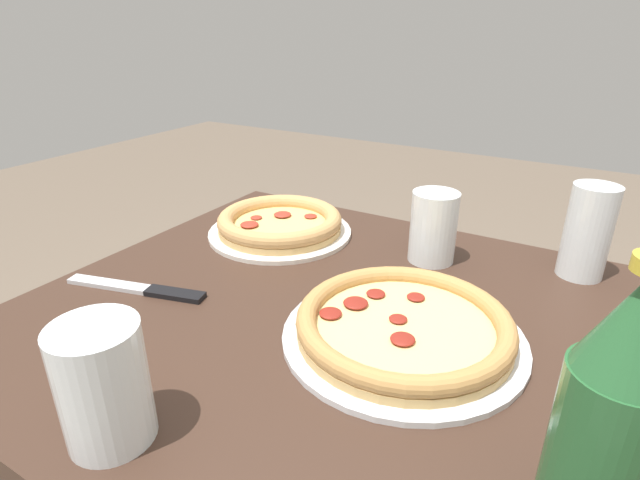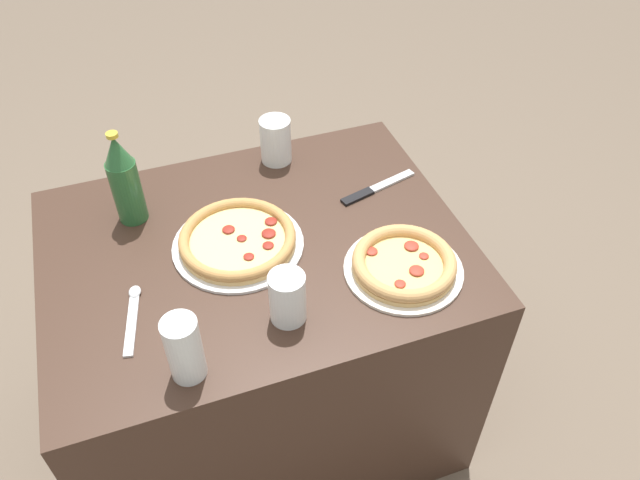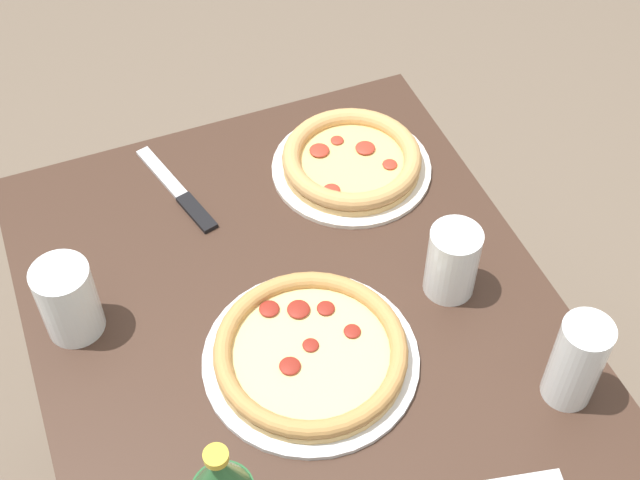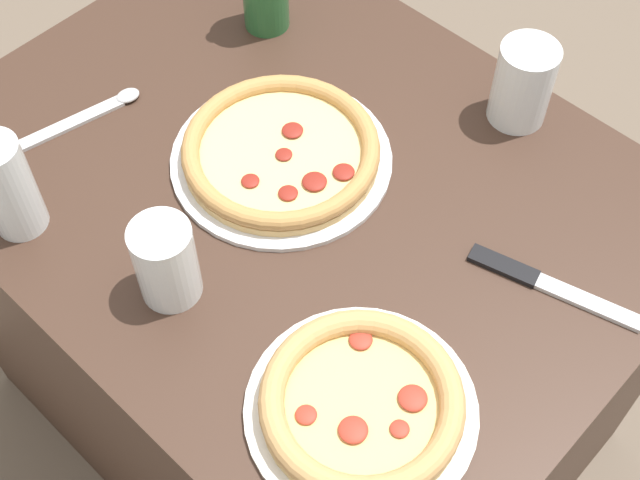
{
  "view_description": "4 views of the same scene",
  "coord_description": "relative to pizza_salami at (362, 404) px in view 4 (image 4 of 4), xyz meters",
  "views": [
    {
      "loc": [
        0.22,
        -0.52,
        1.11
      ],
      "look_at": [
        -0.16,
        0.12,
        0.78
      ],
      "focal_mm": 28.0,
      "sensor_mm": 36.0,
      "label": 1
    },
    {
      "loc": [
        0.21,
        1.04,
        1.76
      ],
      "look_at": [
        -0.13,
        0.08,
        0.78
      ],
      "focal_mm": 35.0,
      "sensor_mm": 36.0,
      "label": 2
    },
    {
      "loc": [
        0.68,
        -0.25,
        1.8
      ],
      "look_at": [
        -0.12,
        0.07,
        0.79
      ],
      "focal_mm": 50.0,
      "sensor_mm": 36.0,
      "label": 3
    },
    {
      "loc": [
        -0.55,
        0.54,
        1.68
      ],
      "look_at": [
        -0.12,
        0.08,
        0.79
      ],
      "focal_mm": 50.0,
      "sensor_mm": 36.0,
      "label": 4
    }
  ],
  "objects": [
    {
      "name": "spoon",
      "position": [
        0.59,
        -0.08,
        -0.02
      ],
      "size": [
        0.06,
        0.19,
        0.01
      ],
      "color": "silver",
      "rests_on": "table"
    },
    {
      "name": "knife",
      "position": [
        -0.05,
        -0.29,
        -0.02
      ],
      "size": [
        0.23,
        0.08,
        0.01
      ],
      "color": "black",
      "rests_on": "table"
    },
    {
      "name": "ground_plane",
      "position": [
        0.29,
        -0.19,
        -0.75
      ],
      "size": [
        8.0,
        8.0,
        0.0
      ],
      "primitive_type": "plane",
      "color": "#6B5B4C"
    },
    {
      "name": "table",
      "position": [
        0.29,
        -0.19,
        -0.39
      ],
      "size": [
        0.99,
        0.76,
        0.73
      ],
      "color": "#3D281E",
      "rests_on": "ground_plane"
    },
    {
      "name": "pizza_margherita",
      "position": [
        0.33,
        -0.2,
        -0.0
      ],
      "size": [
        0.31,
        0.31,
        0.04
      ],
      "color": "silver",
      "rests_on": "table"
    },
    {
      "name": "glass_red_wine",
      "position": [
        0.51,
        0.11,
        0.05
      ],
      "size": [
        0.07,
        0.07,
        0.15
      ],
      "color": "white",
      "rests_on": "table"
    },
    {
      "name": "glass_orange_juice",
      "position": [
        0.28,
        0.04,
        0.03
      ],
      "size": [
        0.08,
        0.08,
        0.12
      ],
      "color": "white",
      "rests_on": "table"
    },
    {
      "name": "pizza_salami",
      "position": [
        0.0,
        0.0,
        0.0
      ],
      "size": [
        0.27,
        0.27,
        0.04
      ],
      "color": "silver",
      "rests_on": "table"
    },
    {
      "name": "glass_iced_tea",
      "position": [
        0.15,
        -0.5,
        0.04
      ],
      "size": [
        0.08,
        0.08,
        0.13
      ],
      "color": "white",
      "rests_on": "table"
    }
  ]
}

